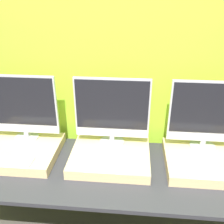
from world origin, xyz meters
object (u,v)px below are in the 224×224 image
keyboard_center (108,167)px  keyboard_right (214,173)px  keyboard_left (9,161)px  monitor_center (112,111)px  monitor_right (208,115)px  monitor_left (22,107)px

keyboard_center → keyboard_right: 0.69m
keyboard_left → monitor_center: (0.69, 0.32, 0.27)m
keyboard_left → keyboard_right: 1.38m
monitor_center → keyboard_center: 0.41m
monitor_right → monitor_left: bearing=180.0°
keyboard_left → monitor_right: bearing=13.0°
monitor_left → monitor_right: 1.38m
monitor_center → keyboard_right: monitor_center is taller
monitor_center → keyboard_left: bearing=-155.3°
keyboard_left → keyboard_center: bearing=0.0°
keyboard_left → keyboard_right: same height
keyboard_right → monitor_right: bearing=90.0°
monitor_center → monitor_right: 0.69m
keyboard_center → monitor_right: bearing=24.7°
monitor_left → monitor_center: bearing=0.0°
monitor_left → monitor_center: size_ratio=1.00×
monitor_right → keyboard_right: bearing=-90.0°
monitor_center → monitor_right: size_ratio=1.00×
monitor_right → keyboard_right: size_ratio=1.68×
monitor_left → keyboard_center: (0.69, -0.32, -0.27)m
monitor_left → keyboard_left: size_ratio=1.68×
keyboard_center → monitor_left: bearing=155.3°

